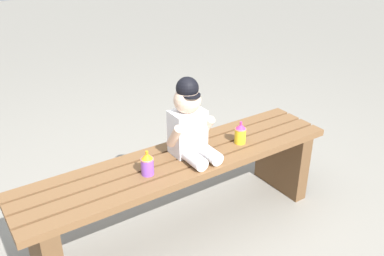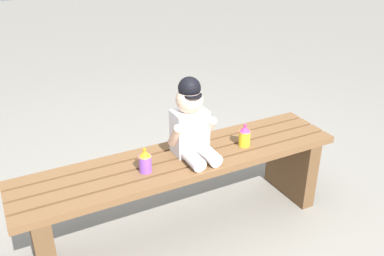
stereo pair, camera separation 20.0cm
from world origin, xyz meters
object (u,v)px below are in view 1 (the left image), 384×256
Objects in this scene: sippy_cup_left at (147,163)px; child_figure at (190,122)px; sippy_cup_right at (240,133)px; park_bench at (182,181)px.

child_figure is at bearing 11.63° from sippy_cup_left.
child_figure is 0.31m from sippy_cup_right.
park_bench is at bearing -163.92° from child_figure.
child_figure is 3.26× the size of sippy_cup_right.
park_bench is 0.32m from child_figure.
park_bench is at bearing 173.61° from sippy_cup_right.
sippy_cup_left is (-0.21, -0.04, 0.20)m from park_bench.
park_bench is at bearing 10.34° from sippy_cup_left.
sippy_cup_right is (0.35, -0.04, 0.20)m from park_bench.
park_bench is 0.29m from sippy_cup_left.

